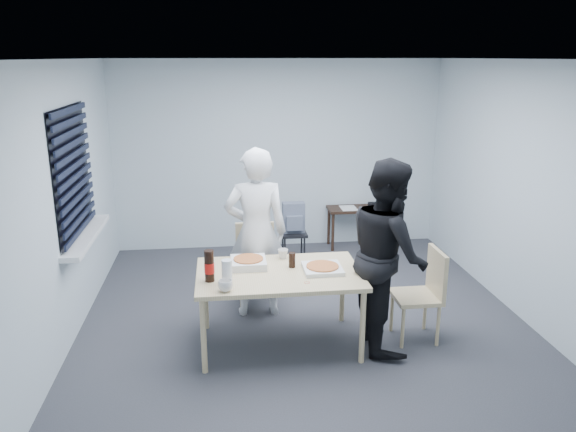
{
  "coord_description": "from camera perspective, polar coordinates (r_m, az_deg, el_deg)",
  "views": [
    {
      "loc": [
        -0.8,
        -5.17,
        2.62
      ],
      "look_at": [
        -0.16,
        0.1,
        1.11
      ],
      "focal_mm": 35.0,
      "sensor_mm": 36.0,
      "label": 1
    }
  ],
  "objects": [
    {
      "name": "room",
      "position": [
        5.86,
        -20.62,
        3.24
      ],
      "size": [
        5.0,
        5.0,
        5.0
      ],
      "color": "#323237",
      "rests_on": "ground"
    },
    {
      "name": "dining_table",
      "position": [
        5.16,
        -0.91,
        -6.33
      ],
      "size": [
        1.5,
        0.95,
        0.73
      ],
      "color": "beige",
      "rests_on": "ground"
    },
    {
      "name": "chair_far",
      "position": [
        6.11,
        -3.3,
        -4.33
      ],
      "size": [
        0.42,
        0.42,
        0.89
      ],
      "color": "beige",
      "rests_on": "ground"
    },
    {
      "name": "chair_right",
      "position": [
        5.5,
        13.76,
        -7.16
      ],
      "size": [
        0.42,
        0.42,
        0.89
      ],
      "color": "beige",
      "rests_on": "ground"
    },
    {
      "name": "person_white",
      "position": [
        5.74,
        -3.25,
        -1.73
      ],
      "size": [
        0.65,
        0.42,
        1.77
      ],
      "primitive_type": "imported",
      "rotation": [
        0.0,
        0.0,
        3.14
      ],
      "color": "silver",
      "rests_on": "ground"
    },
    {
      "name": "person_black",
      "position": [
        5.2,
        10.12,
        -3.86
      ],
      "size": [
        0.47,
        0.86,
        1.77
      ],
      "primitive_type": "imported",
      "rotation": [
        0.0,
        0.0,
        1.57
      ],
      "color": "black",
      "rests_on": "ground"
    },
    {
      "name": "side_table",
      "position": [
        7.98,
        7.16,
        0.31
      ],
      "size": [
        0.86,
        0.38,
        0.58
      ],
      "color": "#352116",
      "rests_on": "ground"
    },
    {
      "name": "stool",
      "position": [
        7.22,
        0.55,
        -2.47
      ],
      "size": [
        0.33,
        0.33,
        0.46
      ],
      "color": "black",
      "rests_on": "ground"
    },
    {
      "name": "backpack",
      "position": [
        7.12,
        0.57,
        -0.21
      ],
      "size": [
        0.28,
        0.2,
        0.39
      ],
      "rotation": [
        0.0,
        0.0,
        0.04
      ],
      "color": "slate",
      "rests_on": "stool"
    },
    {
      "name": "pizza_box_a",
      "position": [
        5.27,
        -4.04,
        -4.72
      ],
      "size": [
        0.33,
        0.33,
        0.08
      ],
      "rotation": [
        0.0,
        0.0,
        -0.12
      ],
      "color": "silver",
      "rests_on": "dining_table"
    },
    {
      "name": "pizza_box_b",
      "position": [
        5.18,
        3.52,
        -5.3
      ],
      "size": [
        0.35,
        0.35,
        0.05
      ],
      "rotation": [
        0.0,
        0.0,
        0.38
      ],
      "color": "silver",
      "rests_on": "dining_table"
    },
    {
      "name": "mug_a",
      "position": [
        4.75,
        -6.37,
        -7.05
      ],
      "size": [
        0.17,
        0.17,
        0.1
      ],
      "primitive_type": "imported",
      "rotation": [
        0.0,
        0.0,
        0.52
      ],
      "color": "silver",
      "rests_on": "dining_table"
    },
    {
      "name": "mug_b",
      "position": [
        5.46,
        -0.51,
        -3.86
      ],
      "size": [
        0.1,
        0.1,
        0.09
      ],
      "primitive_type": "imported",
      "color": "silver",
      "rests_on": "dining_table"
    },
    {
      "name": "cola_glass",
      "position": [
        5.23,
        0.41,
        -4.5
      ],
      "size": [
        0.07,
        0.07,
        0.14
      ],
      "primitive_type": "cylinder",
      "rotation": [
        0.0,
        0.0,
        -0.19
      ],
      "color": "black",
      "rests_on": "dining_table"
    },
    {
      "name": "soda_bottle",
      "position": [
        4.94,
        -8.0,
        -5.1
      ],
      "size": [
        0.09,
        0.09,
        0.28
      ],
      "rotation": [
        0.0,
        0.0,
        0.29
      ],
      "color": "black",
      "rests_on": "dining_table"
    },
    {
      "name": "plastic_cups",
      "position": [
        4.87,
        -6.22,
        -5.68
      ],
      "size": [
        0.11,
        0.11,
        0.22
      ],
      "primitive_type": "cylinder",
      "rotation": [
        0.0,
        0.0,
        -0.2
      ],
      "color": "silver",
      "rests_on": "dining_table"
    },
    {
      "name": "rubber_band",
      "position": [
        4.91,
        1.93,
        -6.78
      ],
      "size": [
        0.05,
        0.05,
        0.0
      ],
      "primitive_type": "torus",
      "rotation": [
        0.0,
        0.0,
        0.07
      ],
      "color": "red",
      "rests_on": "dining_table"
    },
    {
      "name": "papers",
      "position": [
        7.9,
        6.16,
        0.81
      ],
      "size": [
        0.27,
        0.33,
        0.0
      ],
      "primitive_type": "cube",
      "rotation": [
        0.0,
        0.0,
        0.19
      ],
      "color": "white",
      "rests_on": "side_table"
    },
    {
      "name": "black_box",
      "position": [
        8.05,
        8.62,
        1.19
      ],
      "size": [
        0.14,
        0.11,
        0.05
      ],
      "primitive_type": "cube",
      "rotation": [
        0.0,
        0.0,
        0.16
      ],
      "color": "black",
      "rests_on": "side_table"
    }
  ]
}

